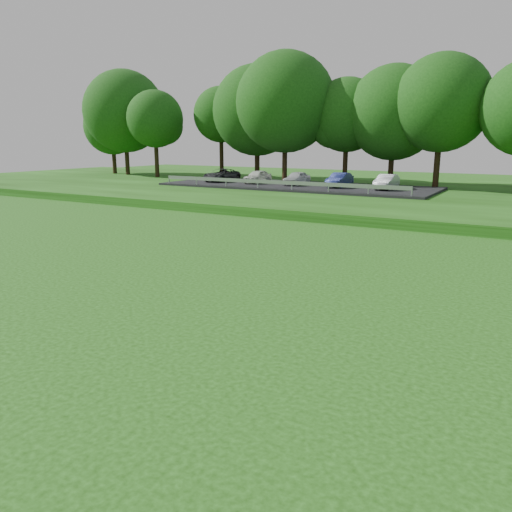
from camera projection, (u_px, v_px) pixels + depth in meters
The scene contains 1 object.
parking_lot at pixel (290, 182), 44.24m from camera, with size 24.00×9.00×1.38m.
Camera 1 is at (-4.89, -7.33, 4.66)m, focal length 35.00 mm.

